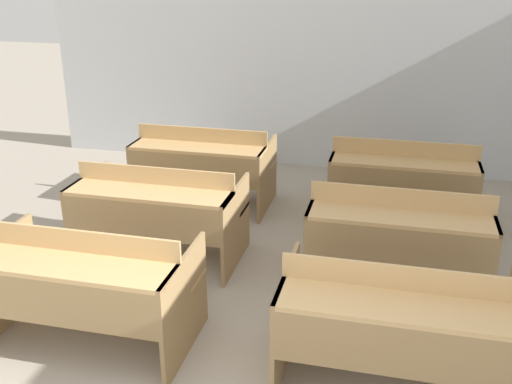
# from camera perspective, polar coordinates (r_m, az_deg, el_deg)

# --- Properties ---
(wall_back) EXTENTS (6.90, 0.06, 2.75)m
(wall_back) POSITION_cam_1_polar(r_m,az_deg,el_deg) (7.12, 7.12, 12.96)
(wall_back) COLOR silver
(wall_back) RESTS_ON ground_plane
(bench_front_left) EXTENTS (1.34, 0.80, 0.83)m
(bench_front_left) POSITION_cam_1_polar(r_m,az_deg,el_deg) (4.05, -15.95, -8.24)
(bench_front_left) COLOR #95764C
(bench_front_left) RESTS_ON ground_plane
(bench_front_right) EXTENTS (1.34, 0.80, 0.83)m
(bench_front_right) POSITION_cam_1_polar(r_m,az_deg,el_deg) (3.60, 13.30, -12.01)
(bench_front_right) COLOR #997B50
(bench_front_right) RESTS_ON ground_plane
(bench_second_left) EXTENTS (1.34, 0.80, 0.83)m
(bench_second_left) POSITION_cam_1_polar(r_m,az_deg,el_deg) (5.04, -9.33, -1.62)
(bench_second_left) COLOR #97784E
(bench_second_left) RESTS_ON ground_plane
(bench_second_right) EXTENTS (1.34, 0.80, 0.83)m
(bench_second_right) POSITION_cam_1_polar(r_m,az_deg,el_deg) (4.66, 13.40, -3.90)
(bench_second_right) COLOR #997A50
(bench_second_right) RESTS_ON ground_plane
(bench_third_left) EXTENTS (1.34, 0.80, 0.83)m
(bench_third_left) POSITION_cam_1_polar(r_m,az_deg,el_deg) (6.12, -5.05, 2.78)
(bench_third_left) COLOR olive
(bench_third_left) RESTS_ON ground_plane
(bench_third_right) EXTENTS (1.34, 0.80, 0.83)m
(bench_third_right) POSITION_cam_1_polar(r_m,az_deg,el_deg) (5.83, 13.78, 1.27)
(bench_third_right) COLOR olive
(bench_third_right) RESTS_ON ground_plane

